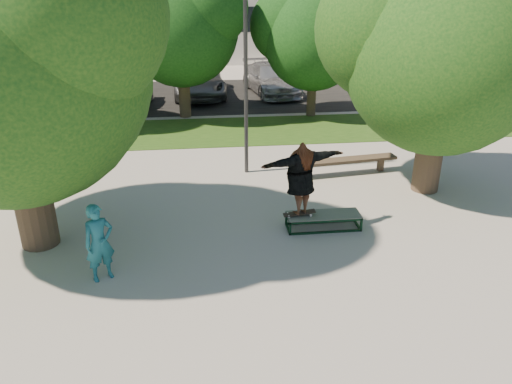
{
  "coord_description": "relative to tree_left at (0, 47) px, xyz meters",
  "views": [
    {
      "loc": [
        -0.42,
        -9.67,
        5.76
      ],
      "look_at": [
        0.79,
        0.6,
        1.23
      ],
      "focal_mm": 35.0,
      "sensor_mm": 36.0,
      "label": 1
    }
  ],
  "objects": [
    {
      "name": "tree_right",
      "position": [
        10.21,
        1.99,
        -0.33
      ],
      "size": [
        6.24,
        5.33,
        6.51
      ],
      "color": "#38281E",
      "rests_on": "ground"
    },
    {
      "name": "skater_rig",
      "position": [
        6.18,
        -0.1,
        -3.07
      ],
      "size": [
        2.28,
        1.34,
        1.87
      ],
      "rotation": [
        0.0,
        0.0,
        3.5
      ],
      "color": "white",
      "rests_on": "grind_box"
    },
    {
      "name": "bg_tree_right",
      "position": [
        8.73,
        10.47,
        -0.93
      ],
      "size": [
        5.04,
        4.31,
        5.43
      ],
      "color": "#38281E",
      "rests_on": "ground"
    },
    {
      "name": "bystander",
      "position": [
        1.77,
        -1.74,
        -3.6
      ],
      "size": [
        0.72,
        0.64,
        1.65
      ],
      "primitive_type": "imported",
      "rotation": [
        0.0,
        0.0,
        0.52
      ],
      "color": "#1C606C",
      "rests_on": "ground"
    },
    {
      "name": "grind_box",
      "position": [
        6.79,
        -0.1,
        -4.23
      ],
      "size": [
        1.8,
        0.6,
        0.38
      ],
      "color": "black",
      "rests_on": "ground"
    },
    {
      "name": "lamppost",
      "position": [
        5.29,
        3.91,
        -1.27
      ],
      "size": [
        0.25,
        0.15,
        6.11
      ],
      "color": "#2D2D30",
      "rests_on": "ground"
    },
    {
      "name": "bench",
      "position": [
        8.34,
        3.37,
        -4.0
      ],
      "size": [
        3.32,
        0.86,
        0.5
      ],
      "rotation": [
        0.0,
        0.0,
        0.13
      ],
      "color": "#443629",
      "rests_on": "ground"
    },
    {
      "name": "bg_tree_mid",
      "position": [
        3.22,
        10.98,
        -0.41
      ],
      "size": [
        5.76,
        4.92,
        6.24
      ],
      "color": "#38281E",
      "rests_on": "ground"
    },
    {
      "name": "car_silver_b",
      "position": [
        7.69,
        15.11,
        -3.67
      ],
      "size": [
        2.86,
        5.45,
        1.51
      ],
      "primitive_type": "imported",
      "rotation": [
        0.0,
        0.0,
        0.15
      ],
      "color": "#A6A6AB",
      "rests_on": "asphalt_strip"
    },
    {
      "name": "bg_tree_left",
      "position": [
        -2.28,
        9.98,
        -0.69
      ],
      "size": [
        5.28,
        4.51,
        5.77
      ],
      "color": "#38281E",
      "rests_on": "ground"
    },
    {
      "name": "grass_strip",
      "position": [
        5.29,
        8.41,
        -4.41
      ],
      "size": [
        30.0,
        4.0,
        0.02
      ],
      "primitive_type": "cube",
      "color": "#1A3F12",
      "rests_on": "ground"
    },
    {
      "name": "tree_left",
      "position": [
        0.0,
        0.0,
        0.0
      ],
      "size": [
        6.96,
        5.95,
        7.12
      ],
      "color": "#38281E",
      "rests_on": "ground"
    },
    {
      "name": "ground",
      "position": [
        4.29,
        -1.09,
        -4.42
      ],
      "size": [
        120.0,
        120.0,
        0.0
      ],
      "primitive_type": "plane",
      "color": "#9A958D",
      "rests_on": "ground"
    },
    {
      "name": "car_grey",
      "position": [
        3.94,
        14.97,
        -3.66
      ],
      "size": [
        2.73,
        5.56,
        1.52
      ],
      "primitive_type": "imported",
      "rotation": [
        0.0,
        0.0,
        0.04
      ],
      "color": "#5D5E62",
      "rests_on": "asphalt_strip"
    },
    {
      "name": "side_building",
      "position": [
        22.29,
        20.91,
        -0.42
      ],
      "size": [
        15.0,
        10.0,
        8.0
      ],
      "primitive_type": "cube",
      "color": "beige",
      "rests_on": "ground"
    },
    {
      "name": "asphalt_strip",
      "position": [
        4.29,
        14.91,
        -4.42
      ],
      "size": [
        40.0,
        8.0,
        0.01
      ],
      "primitive_type": "cube",
      "color": "black",
      "rests_on": "ground"
    },
    {
      "name": "car_silver_a",
      "position": [
        0.79,
        12.88,
        -3.76
      ],
      "size": [
        1.92,
        3.99,
        1.31
      ],
      "primitive_type": "imported",
      "rotation": [
        0.0,
        0.0,
        -0.1
      ],
      "color": "#A0A0A4",
      "rests_on": "asphalt_strip"
    },
    {
      "name": "car_dark",
      "position": [
        -0.38,
        15.11,
        -3.76
      ],
      "size": [
        2.05,
        4.18,
        1.32
      ],
      "primitive_type": "imported",
      "rotation": [
        0.0,
        0.0,
        0.17
      ],
      "color": "black",
      "rests_on": "asphalt_strip"
    }
  ]
}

